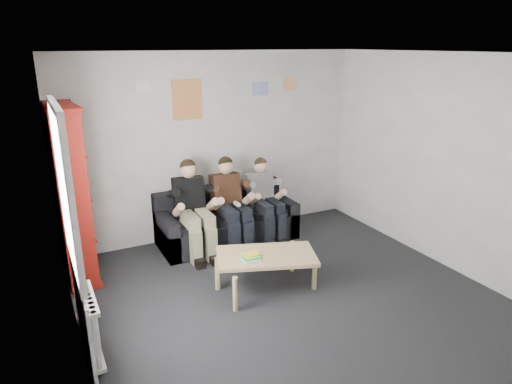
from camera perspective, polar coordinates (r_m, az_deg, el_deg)
room_shell at (r=4.61m, az=6.50°, el=-0.22°), size 5.00×5.00×5.00m
sofa at (r=6.74m, az=-3.72°, el=-3.83°), size 1.99×0.81×0.77m
bookshelf at (r=5.89m, az=-21.99°, el=-0.26°), size 0.32×0.96×2.14m
coffee_table at (r=5.37m, az=1.27°, el=-8.32°), size 1.14×0.63×0.46m
game_cases at (r=5.23m, az=-0.61°, el=-8.11°), size 0.25×0.21×0.05m
person_left at (r=6.26m, az=-7.77°, el=-2.18°), size 0.42×0.89×1.30m
person_middle at (r=6.45m, az=-3.11°, el=-1.50°), size 0.40×0.87×1.28m
person_right at (r=6.70m, az=1.23°, el=-1.00°), size 0.37×0.79×1.20m
radiator at (r=4.57m, az=-19.76°, el=-15.41°), size 0.10×0.64×0.60m
window at (r=4.24m, az=-21.72°, el=-7.84°), size 0.05×1.30×2.36m
poster_large at (r=6.50m, az=-8.60°, el=11.37°), size 0.42×0.01×0.55m
poster_blue at (r=6.94m, az=0.62°, el=12.80°), size 0.25×0.01×0.20m
poster_pink at (r=7.18m, az=4.27°, el=13.33°), size 0.22×0.01×0.18m
poster_sign at (r=6.32m, az=-13.98°, el=12.68°), size 0.20×0.01×0.14m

